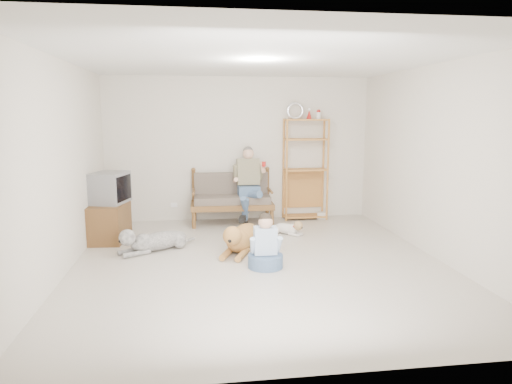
{
  "coord_description": "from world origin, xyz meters",
  "views": [
    {
      "loc": [
        -0.85,
        -5.91,
        2.01
      ],
      "look_at": [
        0.09,
        1.0,
        0.82
      ],
      "focal_mm": 32.0,
      "sensor_mm": 36.0,
      "label": 1
    }
  ],
  "objects": [
    {
      "name": "wall_back",
      "position": [
        0.0,
        2.75,
        1.35
      ],
      "size": [
        5.0,
        0.0,
        5.0
      ],
      "primitive_type": "plane",
      "rotation": [
        1.57,
        0.0,
        0.0
      ],
      "color": "beige",
      "rests_on": "ground"
    },
    {
      "name": "ceiling",
      "position": [
        0.0,
        0.0,
        2.7
      ],
      "size": [
        5.5,
        5.5,
        0.0
      ],
      "primitive_type": "plane",
      "rotation": [
        3.14,
        0.0,
        0.0
      ],
      "color": "white",
      "rests_on": "ground"
    },
    {
      "name": "man",
      "position": [
        0.11,
        2.2,
        0.65
      ],
      "size": [
        0.54,
        0.77,
        1.25
      ],
      "color": "slate",
      "rests_on": "loveseat"
    },
    {
      "name": "wall_left",
      "position": [
        -2.5,
        0.0,
        1.35
      ],
      "size": [
        0.0,
        5.5,
        5.5
      ],
      "primitive_type": "plane",
      "rotation": [
        1.57,
        0.0,
        1.57
      ],
      "color": "beige",
      "rests_on": "ground"
    },
    {
      "name": "wall_front",
      "position": [
        0.0,
        -2.75,
        1.35
      ],
      "size": [
        5.0,
        0.0,
        5.0
      ],
      "primitive_type": "plane",
      "rotation": [
        -1.57,
        0.0,
        0.0
      ],
      "color": "beige",
      "rests_on": "ground"
    },
    {
      "name": "golden_retriever",
      "position": [
        -0.17,
        0.65,
        0.19
      ],
      "size": [
        0.75,
        1.5,
        0.47
      ],
      "rotation": [
        0.0,
        0.0,
        -0.38
      ],
      "color": "#BA7A40",
      "rests_on": "ground"
    },
    {
      "name": "etagere",
      "position": [
        1.26,
        2.55,
        0.99
      ],
      "size": [
        0.85,
        0.37,
        2.23
      ],
      "color": "#BE773B",
      "rests_on": "ground"
    },
    {
      "name": "loveseat",
      "position": [
        -0.17,
        2.4,
        0.49
      ],
      "size": [
        1.51,
        0.73,
        0.95
      ],
      "rotation": [
        0.0,
        0.0,
        -0.02
      ],
      "color": "brown",
      "rests_on": "ground"
    },
    {
      "name": "wall_outlet",
      "position": [
        -1.25,
        2.73,
        0.3
      ],
      "size": [
        0.12,
        0.02,
        0.08
      ],
      "primitive_type": "cube",
      "color": "white",
      "rests_on": "ground"
    },
    {
      "name": "wall_right",
      "position": [
        2.5,
        0.0,
        1.35
      ],
      "size": [
        0.0,
        5.5,
        5.5
      ],
      "primitive_type": "plane",
      "rotation": [
        1.57,
        0.0,
        -1.57
      ],
      "color": "beige",
      "rests_on": "ground"
    },
    {
      "name": "crt_tv",
      "position": [
        -2.19,
        1.53,
        0.85
      ],
      "size": [
        0.62,
        0.71,
        0.5
      ],
      "rotation": [
        0.0,
        0.0,
        -0.28
      ],
      "color": "slate",
      "rests_on": "tv_stand"
    },
    {
      "name": "child",
      "position": [
        0.06,
        -0.16,
        0.26
      ],
      "size": [
        0.47,
        0.47,
        0.74
      ],
      "rotation": [
        0.0,
        0.0,
        -0.02
      ],
      "color": "slate",
      "rests_on": "ground"
    },
    {
      "name": "floor",
      "position": [
        0.0,
        0.0,
        0.0
      ],
      "size": [
        5.5,
        5.5,
        0.0
      ],
      "primitive_type": "plane",
      "color": "silver",
      "rests_on": "ground"
    },
    {
      "name": "shaggy_dog",
      "position": [
        -1.49,
        0.76,
        0.16
      ],
      "size": [
        1.15,
        0.78,
        0.39
      ],
      "rotation": [
        0.0,
        0.0,
        -1.04
      ],
      "color": "silver",
      "rests_on": "ground"
    },
    {
      "name": "terrier",
      "position": [
        0.72,
        1.43,
        0.11
      ],
      "size": [
        0.53,
        0.52,
        0.25
      ],
      "rotation": [
        0.0,
        0.0,
        0.78
      ],
      "color": "white",
      "rests_on": "ground"
    },
    {
      "name": "book_stack",
      "position": [
        1.6,
        2.49,
        0.06
      ],
      "size": [
        0.23,
        0.2,
        0.13
      ],
      "primitive_type": "cube",
      "rotation": [
        0.0,
        0.0,
        -0.28
      ],
      "color": "white",
      "rests_on": "ground"
    },
    {
      "name": "tv_stand",
      "position": [
        -2.23,
        1.49,
        0.3
      ],
      "size": [
        0.58,
        0.94,
        0.6
      ],
      "rotation": [
        0.0,
        0.0,
        -0.09
      ],
      "color": "brown",
      "rests_on": "ground"
    }
  ]
}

